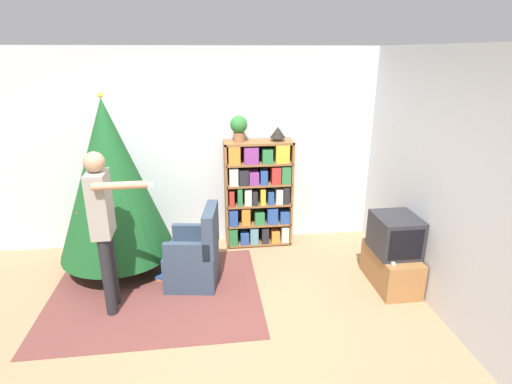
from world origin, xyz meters
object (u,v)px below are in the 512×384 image
object	(u,v)px
christmas_tree	(111,180)
bookshelf	(258,193)
armchair	(195,257)
potted_plant	(239,127)
television	(395,235)
standing_person	(103,220)
table_lamp	(278,133)

from	to	relation	value
christmas_tree	bookshelf	bearing A→B (deg)	13.60
bookshelf	armchair	bearing A→B (deg)	-132.97
bookshelf	christmas_tree	bearing A→B (deg)	-166.40
bookshelf	christmas_tree	size ratio (longest dim) A/B	0.68
potted_plant	armchair	bearing A→B (deg)	-122.96
television	standing_person	bearing A→B (deg)	-178.68
bookshelf	standing_person	size ratio (longest dim) A/B	0.86
television	table_lamp	world-z (taller)	table_lamp
bookshelf	armchair	size ratio (longest dim) A/B	1.57
bookshelf	potted_plant	distance (m)	0.93
potted_plant	bookshelf	bearing A→B (deg)	-2.14
standing_person	potted_plant	xyz separation A→B (m)	(1.43, 1.31, 0.64)
armchair	bookshelf	bearing A→B (deg)	145.23
television	potted_plant	size ratio (longest dim) A/B	1.57
potted_plant	television	bearing A→B (deg)	-37.53
standing_person	table_lamp	size ratio (longest dim) A/B	8.37
standing_person	armchair	bearing A→B (deg)	113.56
television	potted_plant	bearing A→B (deg)	142.47
potted_plant	table_lamp	xyz separation A→B (m)	(0.50, 0.00, -0.09)
christmas_tree	potted_plant	size ratio (longest dim) A/B	6.47
bookshelf	standing_person	world-z (taller)	standing_person
armchair	standing_person	distance (m)	1.14
television	standing_person	size ratio (longest dim) A/B	0.31
standing_person	table_lamp	distance (m)	2.40
christmas_tree	table_lamp	bearing A→B (deg)	12.22
table_lamp	television	bearing A→B (deg)	-48.11
standing_person	television	bearing A→B (deg)	89.95
potted_plant	table_lamp	distance (m)	0.51
armchair	standing_person	size ratio (longest dim) A/B	0.55
bookshelf	armchair	distance (m)	1.31
table_lamp	potted_plant	bearing A→B (deg)	-180.00
bookshelf	table_lamp	xyz separation A→B (m)	(0.25, 0.01, 0.81)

